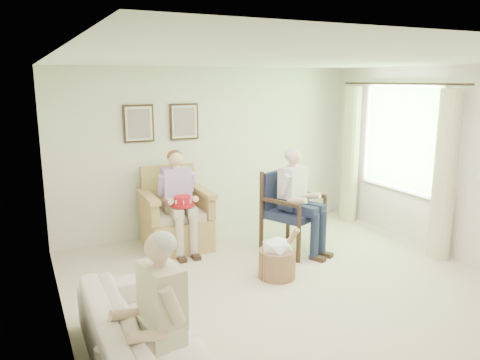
# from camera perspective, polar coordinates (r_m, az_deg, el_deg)

# --- Properties ---
(floor) EXTENTS (5.50, 5.50, 0.00)m
(floor) POSITION_cam_1_polar(r_m,az_deg,el_deg) (5.51, 7.86, -13.91)
(floor) COLOR beige
(floor) RESTS_ON ground
(back_wall) EXTENTS (5.00, 0.04, 2.60)m
(back_wall) POSITION_cam_1_polar(r_m,az_deg,el_deg) (7.48, -3.55, 3.59)
(back_wall) COLOR silver
(back_wall) RESTS_ON ground
(left_wall) EXTENTS (0.04, 5.50, 2.60)m
(left_wall) POSITION_cam_1_polar(r_m,az_deg,el_deg) (4.26, -20.99, -3.82)
(left_wall) COLOR silver
(left_wall) RESTS_ON ground
(right_wall) EXTENTS (0.04, 5.50, 2.60)m
(right_wall) POSITION_cam_1_polar(r_m,az_deg,el_deg) (6.78, 26.12, 1.48)
(right_wall) COLOR silver
(right_wall) RESTS_ON ground
(ceiling) EXTENTS (5.00, 5.50, 0.02)m
(ceiling) POSITION_cam_1_polar(r_m,az_deg,el_deg) (4.96, 8.75, 14.20)
(ceiling) COLOR white
(ceiling) RESTS_ON back_wall
(window) EXTENTS (0.13, 2.50, 1.63)m
(window) POSITION_cam_1_polar(r_m,az_deg,el_deg) (7.50, 18.98, 5.18)
(window) COLOR #2D6B23
(window) RESTS_ON right_wall
(curtain_left) EXTENTS (0.34, 0.34, 2.30)m
(curtain_left) POSITION_cam_1_polar(r_m,az_deg,el_deg) (6.81, 23.67, 0.46)
(curtain_left) COLOR beige
(curtain_left) RESTS_ON ground
(curtain_right) EXTENTS (0.34, 0.34, 2.30)m
(curtain_right) POSITION_cam_1_polar(r_m,az_deg,el_deg) (8.20, 13.31, 2.99)
(curtain_right) COLOR beige
(curtain_right) RESTS_ON ground
(framed_print_left) EXTENTS (0.45, 0.05, 0.55)m
(framed_print_left) POSITION_cam_1_polar(r_m,az_deg,el_deg) (7.03, -12.25, 6.74)
(framed_print_left) COLOR #382114
(framed_print_left) RESTS_ON back_wall
(framed_print_right) EXTENTS (0.45, 0.05, 0.55)m
(framed_print_right) POSITION_cam_1_polar(r_m,az_deg,el_deg) (7.23, -6.81, 7.07)
(framed_print_right) COLOR #382114
(framed_print_right) RESTS_ON back_wall
(wicker_armchair) EXTENTS (0.92, 0.91, 1.17)m
(wicker_armchair) POSITION_cam_1_polar(r_m,az_deg,el_deg) (6.90, -7.83, -5.13)
(wicker_armchair) COLOR tan
(wicker_armchair) RESTS_ON ground
(wood_armchair) EXTENTS (0.73, 0.69, 1.13)m
(wood_armchair) POSITION_cam_1_polar(r_m,az_deg,el_deg) (6.75, 6.08, -3.30)
(wood_armchair) COLOR black
(wood_armchair) RESTS_ON ground
(sofa) EXTENTS (2.23, 0.87, 0.65)m
(sofa) POSITION_cam_1_polar(r_m,az_deg,el_deg) (4.09, -10.88, -18.71)
(sofa) COLOR beige
(sofa) RESTS_ON ground
(person_wicker) EXTENTS (0.40, 0.63, 1.42)m
(person_wicker) POSITION_cam_1_polar(r_m,az_deg,el_deg) (6.64, -7.53, -1.62)
(person_wicker) COLOR #BFB399
(person_wicker) RESTS_ON ground
(person_dark) EXTENTS (0.40, 0.63, 1.45)m
(person_dark) POSITION_cam_1_polar(r_m,az_deg,el_deg) (6.54, 6.98, -1.57)
(person_dark) COLOR #1B233C
(person_dark) RESTS_ON ground
(person_sofa) EXTENTS (0.42, 0.63, 1.30)m
(person_sofa) POSITION_cam_1_polar(r_m,az_deg,el_deg) (3.63, -9.87, -15.31)
(person_sofa) COLOR beige
(person_sofa) RESTS_ON ground
(red_hat) EXTENTS (0.32, 0.32, 0.14)m
(red_hat) POSITION_cam_1_polar(r_m,az_deg,el_deg) (6.47, -7.00, -2.68)
(red_hat) COLOR red
(red_hat) RESTS_ON person_wicker
(hatbox) EXTENTS (0.52, 0.52, 0.67)m
(hatbox) POSITION_cam_1_polar(r_m,az_deg,el_deg) (5.86, 4.57, -9.38)
(hatbox) COLOR tan
(hatbox) RESTS_ON ground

